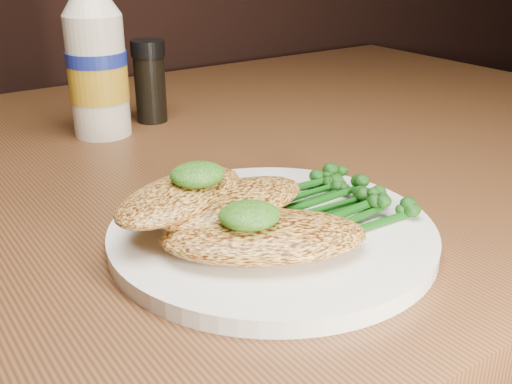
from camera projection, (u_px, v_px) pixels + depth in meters
plate at (272, 233)px, 0.48m from camera, size 0.25×0.25×0.01m
chicken_front at (264, 236)px, 0.43m from camera, size 0.17×0.14×0.02m
chicken_mid at (231, 202)px, 0.47m from camera, size 0.14×0.08×0.02m
chicken_back at (181, 195)px, 0.46m from camera, size 0.14×0.11×0.02m
pesto_front at (249, 215)px, 0.42m from camera, size 0.05×0.05×0.02m
pesto_back at (197, 174)px, 0.46m from camera, size 0.05×0.04×0.02m
broccolini_bundle at (323, 201)px, 0.50m from camera, size 0.14×0.12×0.02m
mayo_bottle at (96, 53)px, 0.70m from camera, size 0.09×0.09×0.19m
pepper_grinder at (150, 82)px, 0.76m from camera, size 0.04×0.04×0.10m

